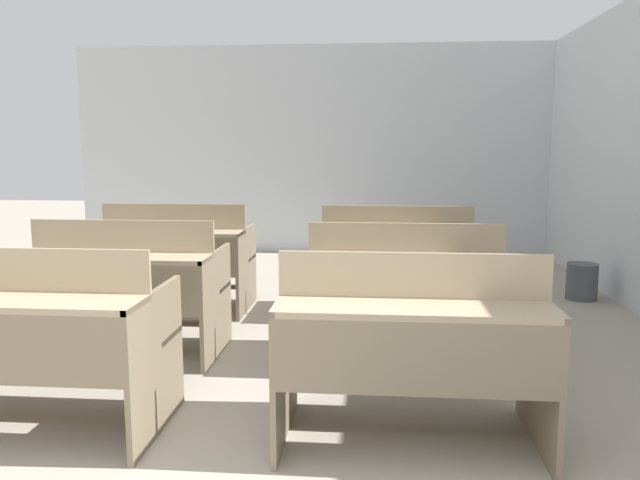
{
  "coord_description": "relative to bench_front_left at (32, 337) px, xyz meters",
  "views": [
    {
      "loc": [
        0.86,
        -1.2,
        1.44
      ],
      "look_at": [
        0.49,
        3.05,
        0.8
      ],
      "focal_mm": 35.0,
      "sensor_mm": 36.0,
      "label": 1
    }
  ],
  "objects": [
    {
      "name": "bench_second_left",
      "position": [
        0.01,
        1.18,
        0.0
      ],
      "size": [
        1.27,
        0.76,
        0.95
      ],
      "color": "#7E6F58",
      "rests_on": "ground_plane"
    },
    {
      "name": "bench_front_left",
      "position": [
        0.0,
        0.0,
        0.0
      ],
      "size": [
        1.27,
        0.76,
        0.95
      ],
      "color": "#7B6C55",
      "rests_on": "ground_plane"
    },
    {
      "name": "wall_back",
      "position": [
        0.84,
        5.57,
        0.9
      ],
      "size": [
        6.4,
        0.06,
        2.78
      ],
      "color": "silver",
      "rests_on": "ground_plane"
    },
    {
      "name": "bench_front_right",
      "position": [
        1.88,
        0.03,
        0.0
      ],
      "size": [
        1.27,
        0.76,
        0.95
      ],
      "color": "#7E6F58",
      "rests_on": "ground_plane"
    },
    {
      "name": "bench_third_left",
      "position": [
        -0.03,
        2.39,
        0.0
      ],
      "size": [
        1.27,
        0.76,
        0.95
      ],
      "color": "#7A6B54",
      "rests_on": "ground_plane"
    },
    {
      "name": "bench_second_right",
      "position": [
        1.91,
        1.17,
        0.0
      ],
      "size": [
        1.27,
        0.76,
        0.95
      ],
      "color": "#7C6D56",
      "rests_on": "ground_plane"
    },
    {
      "name": "wastepaper_bin",
      "position": [
        3.68,
        3.11,
        -0.32
      ],
      "size": [
        0.29,
        0.29,
        0.34
      ],
      "color": "#474C51",
      "rests_on": "ground_plane"
    },
    {
      "name": "bench_third_right",
      "position": [
        1.89,
        2.38,
        0.0
      ],
      "size": [
        1.27,
        0.76,
        0.95
      ],
      "color": "#796952",
      "rests_on": "ground_plane"
    }
  ]
}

